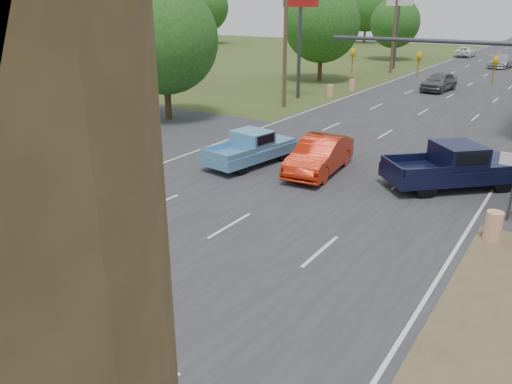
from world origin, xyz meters
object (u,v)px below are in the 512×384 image
Objects in this scene: navy_pickup at (457,166)px; distant_car_silver at (502,61)px; motorcycle at (70,294)px; distant_car_white at (465,52)px; rider at (71,282)px; distant_car_grey at (439,82)px; blue_pickup at (252,147)px; red_convertible at (319,156)px.

navy_pickup reaches higher than distant_car_silver.
motorcycle is at bearing -65.69° from navy_pickup.
navy_pickup is 60.78m from distant_car_white.
rider is at bearing 90.00° from motorcycle.
distant_car_white is at bearing 147.56° from navy_pickup.
navy_pickup is at bearing 101.18° from distant_car_white.
distant_car_grey reaches higher than distant_car_silver.
blue_pickup is at bearing 92.40° from distant_car_white.
red_convertible is 0.98× the size of distant_car_white.
navy_pickup reaches higher than distant_car_grey.
motorcycle is 1.31× the size of rider.
red_convertible reaches higher than distant_car_white.
rider is at bearing -82.78° from distant_car_silver.
red_convertible reaches higher than distant_car_silver.
navy_pickup is (5.99, 15.06, 0.13)m from rider.
rider is 62.77m from distant_car_silver.
blue_pickup is 1.02× the size of distant_car_white.
rider is 0.34× the size of distant_car_grey.
blue_pickup is (-3.40, -0.53, 0.01)m from red_convertible.
blue_pickup is at bearing -88.11° from distant_car_grey.
distant_car_silver is at bearing -84.35° from rider.
distant_car_white is at bearing 90.09° from red_convertible.
blue_pickup is at bearing -70.11° from rider.
distant_car_silver is at bearing 83.66° from red_convertible.
rider reaches higher than distant_car_white.
distant_car_silver is at bearing 94.59° from blue_pickup.
blue_pickup is at bearing 109.80° from motorcycle.
blue_pickup is at bearing -121.87° from navy_pickup.
rider is at bearing -96.78° from red_convertible.
motorcycle is 0.38× the size of navy_pickup.
distant_car_grey is 22.31m from distant_car_silver.
red_convertible is at bearing -80.97° from distant_car_grey.
blue_pickup is 61.59m from distant_car_white.
red_convertible is at bearing -82.69° from distant_car_silver.
distant_car_grey is at bearing -82.01° from rider.
red_convertible is 13.67m from motorcycle.
red_convertible is 13.61m from rider.
navy_pickup reaches higher than motorcycle.
distant_car_grey reaches higher than blue_pickup.
distant_car_grey is at bearing -87.02° from distant_car_silver.
blue_pickup is 0.96× the size of distant_car_silver.
distant_car_silver reaches higher than motorcycle.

